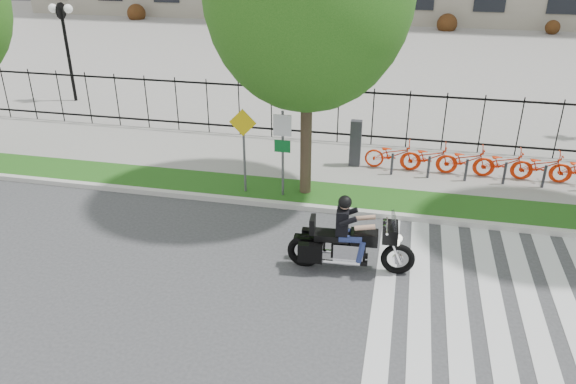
# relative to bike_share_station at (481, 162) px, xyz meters

# --- Properties ---
(ground) EXTENTS (120.00, 120.00, 0.00)m
(ground) POSITION_rel_bike_share_station_xyz_m (-4.70, -7.20, -0.62)
(ground) COLOR #3B3B3D
(ground) RESTS_ON ground
(curb) EXTENTS (60.00, 0.20, 0.15)m
(curb) POSITION_rel_bike_share_station_xyz_m (-4.70, -3.10, -0.54)
(curb) COLOR beige
(curb) RESTS_ON ground
(grass_verge) EXTENTS (60.00, 1.50, 0.15)m
(grass_verge) POSITION_rel_bike_share_station_xyz_m (-4.70, -2.25, -0.54)
(grass_verge) COLOR #174D13
(grass_verge) RESTS_ON ground
(sidewalk) EXTENTS (60.00, 3.50, 0.15)m
(sidewalk) POSITION_rel_bike_share_station_xyz_m (-4.70, 0.25, -0.54)
(sidewalk) COLOR gray
(sidewalk) RESTS_ON ground
(plaza) EXTENTS (80.00, 34.00, 0.10)m
(plaza) POSITION_rel_bike_share_station_xyz_m (-4.70, 17.80, -0.57)
(plaza) COLOR gray
(plaza) RESTS_ON ground
(crosswalk_stripes) EXTENTS (5.70, 8.00, 0.01)m
(crosswalk_stripes) POSITION_rel_bike_share_station_xyz_m (0.13, -7.20, -0.61)
(crosswalk_stripes) COLOR silver
(crosswalk_stripes) RESTS_ON ground
(iron_fence) EXTENTS (30.00, 0.06, 2.00)m
(iron_fence) POSITION_rel_bike_share_station_xyz_m (-4.70, 2.00, 0.53)
(iron_fence) COLOR black
(iron_fence) RESTS_ON sidewalk
(lamp_post_left) EXTENTS (1.06, 0.70, 4.25)m
(lamp_post_left) POSITION_rel_bike_share_station_xyz_m (-16.70, 4.80, 2.59)
(lamp_post_left) COLOR black
(lamp_post_left) RESTS_ON ground
(bike_share_station) EXTENTS (7.76, 0.85, 1.50)m
(bike_share_station) POSITION_rel_bike_share_station_xyz_m (0.00, 0.00, 0.00)
(bike_share_station) COLOR #2D2D33
(bike_share_station) RESTS_ON sidewalk
(sign_pole_regulatory) EXTENTS (0.50, 0.09, 2.50)m
(sign_pole_regulatory) POSITION_rel_bike_share_station_xyz_m (-5.64, -2.62, 1.12)
(sign_pole_regulatory) COLOR #59595B
(sign_pole_regulatory) RESTS_ON grass_verge
(sign_pole_warning) EXTENTS (0.78, 0.09, 2.49)m
(sign_pole_warning) POSITION_rel_bike_share_station_xyz_m (-6.75, -2.62, 1.12)
(sign_pole_warning) COLOR #59595B
(sign_pole_warning) RESTS_ON grass_verge
(motorcycle_rider) EXTENTS (2.91, 0.88, 2.24)m
(motorcycle_rider) POSITION_rel_bike_share_station_xyz_m (-3.35, -5.79, 0.13)
(motorcycle_rider) COLOR black
(motorcycle_rider) RESTS_ON ground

